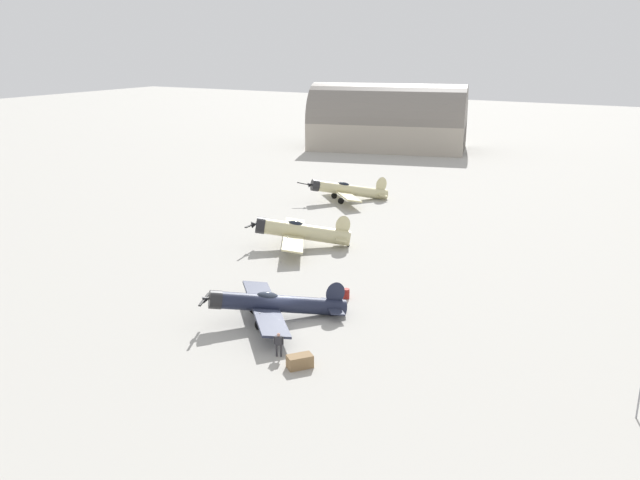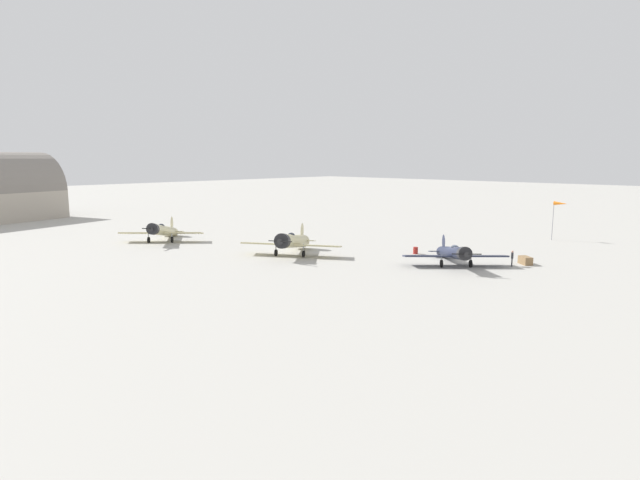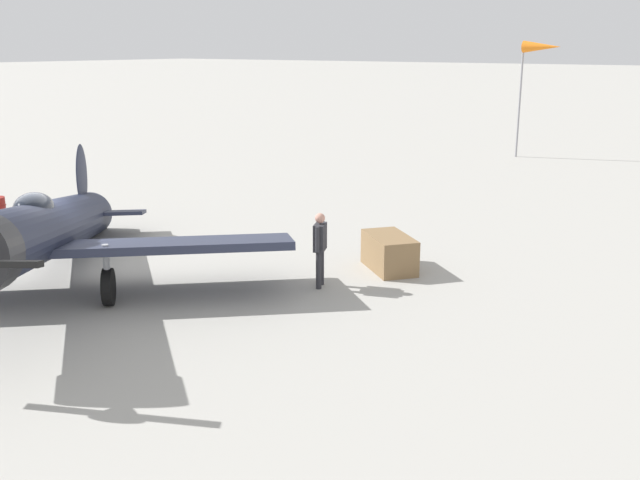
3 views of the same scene
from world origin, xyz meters
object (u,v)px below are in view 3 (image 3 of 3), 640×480
(airplane_foreground, at_px, (43,232))
(equipment_crate, at_px, (389,253))
(ground_crew_mechanic, at_px, (320,243))
(windsock_mast, at_px, (540,52))

(airplane_foreground, distance_m, equipment_crate, 8.03)
(ground_crew_mechanic, bearing_deg, windsock_mast, -106.71)
(ground_crew_mechanic, height_order, equipment_crate, ground_crew_mechanic)
(airplane_foreground, bearing_deg, ground_crew_mechanic, 83.60)
(ground_crew_mechanic, relative_size, windsock_mast, 0.31)
(airplane_foreground, xyz_separation_m, ground_crew_mechanic, (4.97, 3.65, -0.27))
(ground_crew_mechanic, xyz_separation_m, equipment_crate, (0.63, 2.03, -0.61))
(equipment_crate, height_order, windsock_mast, windsock_mast)
(ground_crew_mechanic, distance_m, equipment_crate, 2.22)
(airplane_foreground, height_order, windsock_mast, windsock_mast)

